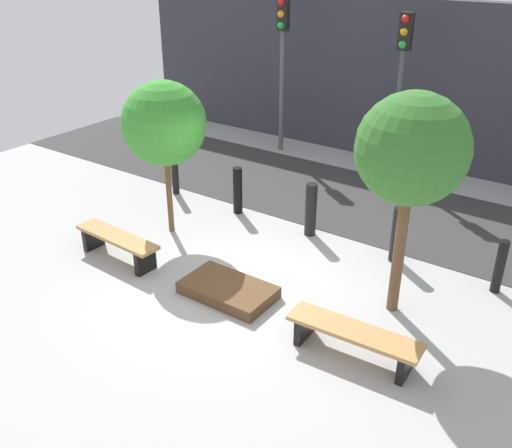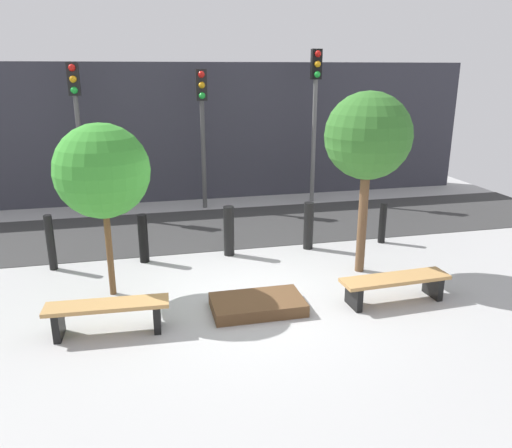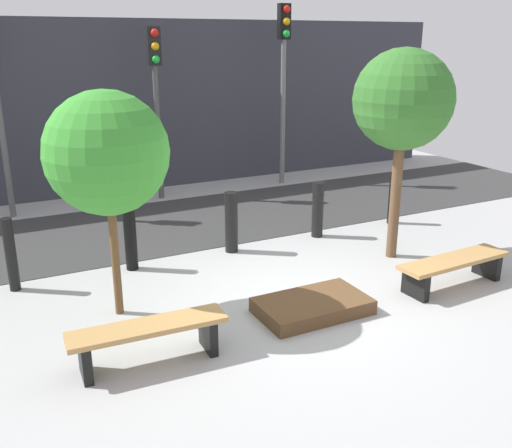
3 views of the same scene
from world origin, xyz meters
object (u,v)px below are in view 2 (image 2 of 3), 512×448
at_px(tree_behind_right_bench, 368,137).
at_px(bollard_left, 143,238).
at_px(bollard_right, 308,226).
at_px(traffic_light_mid_east, 315,100).
at_px(traffic_light_mid_west, 202,114).
at_px(bollard_far_left, 51,243).
at_px(traffic_light_west, 77,113).
at_px(bollard_center, 229,231).
at_px(bench_left, 108,312).
at_px(bench_right, 395,284).
at_px(bollard_far_right, 383,223).
at_px(planter_bed, 258,305).
at_px(tree_behind_left_bench, 102,171).

height_order(tree_behind_right_bench, bollard_left, tree_behind_right_bench).
distance_m(bollard_right, traffic_light_mid_east, 4.65).
bearing_deg(traffic_light_mid_west, bollard_far_left, -132.07).
relative_size(traffic_light_mid_west, traffic_light_mid_east, 0.88).
bearing_deg(traffic_light_west, bollard_center, -50.52).
distance_m(bench_left, bollard_right, 4.80).
relative_size(bench_right, tree_behind_right_bench, 0.55).
xyz_separation_m(bollard_far_left, bollard_right, (5.09, 0.00, -0.03)).
xyz_separation_m(bollard_right, bollard_far_right, (1.70, 0.00, -0.05)).
xyz_separation_m(bench_left, planter_bed, (2.25, 0.20, -0.24)).
xyz_separation_m(planter_bed, bollard_center, (0.00, 2.53, 0.42)).
relative_size(bollard_center, traffic_light_mid_east, 0.25).
distance_m(planter_bed, bollard_far_right, 4.25).
bearing_deg(bench_left, bollard_far_left, 115.53).
distance_m(bollard_far_right, traffic_light_west, 7.81).
xyz_separation_m(bench_right, bollard_left, (-3.95, 2.73, 0.17)).
xyz_separation_m(traffic_light_west, traffic_light_mid_west, (3.10, -0.00, -0.10)).
bearing_deg(tree_behind_left_bench, bollard_left, 68.40).
relative_size(bollard_right, bollard_far_right, 1.12).
distance_m(bench_right, traffic_light_west, 8.72).
bearing_deg(traffic_light_mid_east, traffic_light_mid_west, -179.98).
relative_size(bollard_center, bollard_right, 1.02).
distance_m(bench_left, traffic_light_mid_west, 7.21).
bearing_deg(traffic_light_west, traffic_light_mid_west, -0.01).
xyz_separation_m(planter_bed, bollard_right, (1.70, 2.53, 0.41)).
height_order(bollard_left, bollard_right, bollard_right).
xyz_separation_m(bench_left, bench_right, (4.50, -0.00, -0.02)).
height_order(bench_left, tree_behind_left_bench, tree_behind_left_bench).
height_order(planter_bed, traffic_light_mid_west, traffic_light_mid_west).
relative_size(bench_right, bollard_left, 1.89).
bearing_deg(bollard_far_left, traffic_light_west, 85.50).
xyz_separation_m(bench_left, traffic_light_mid_west, (2.25, 6.49, 2.19)).
xyz_separation_m(bollard_left, bollard_far_right, (5.09, 0.00, -0.04)).
height_order(bench_right, bollard_right, bollard_right).
relative_size(bench_left, traffic_light_mid_west, 0.48).
bearing_deg(bench_right, tree_behind_right_bench, 87.25).
height_order(tree_behind_left_bench, bollard_far_right, tree_behind_left_bench).
height_order(bollard_left, traffic_light_mid_east, traffic_light_mid_east).
xyz_separation_m(planter_bed, traffic_light_mid_west, (0.00, 6.29, 2.42)).
bearing_deg(planter_bed, traffic_light_mid_west, 90.00).
relative_size(tree_behind_right_bench, bollard_far_left, 3.09).
bearing_deg(planter_bed, tree_behind_right_bench, 26.96).
xyz_separation_m(tree_behind_right_bench, bollard_far_left, (-5.64, 1.39, -1.98)).
height_order(tree_behind_right_bench, traffic_light_west, traffic_light_west).
distance_m(bench_right, traffic_light_mid_east, 7.02).
bearing_deg(tree_behind_right_bench, planter_bed, -153.04).
relative_size(planter_bed, bollard_center, 1.40).
relative_size(bollard_left, bollard_right, 0.97).
distance_m(planter_bed, traffic_light_mid_west, 6.75).
xyz_separation_m(bollard_right, traffic_light_mid_east, (1.40, 3.76, 2.35)).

